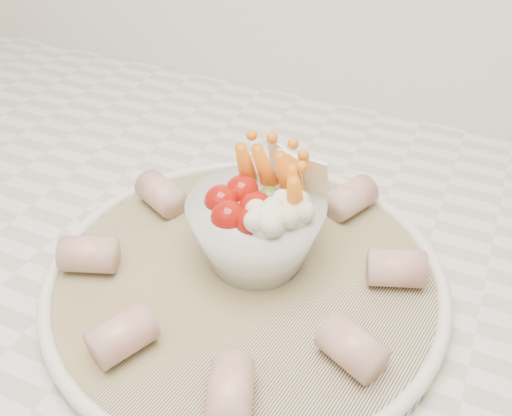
% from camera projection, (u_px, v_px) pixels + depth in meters
% --- Properties ---
extents(serving_platter, '(0.41, 0.41, 0.02)m').
position_uv_depth(serving_platter, '(245.00, 278.00, 0.51)').
color(serving_platter, navy).
rests_on(serving_platter, kitchen_counter).
extents(veggie_bowl, '(0.12, 0.12, 0.11)m').
position_uv_depth(veggie_bowl, '(259.00, 223.00, 0.49)').
color(veggie_bowl, silver).
rests_on(veggie_bowl, serving_platter).
extents(cured_meat_rolls, '(0.31, 0.30, 0.03)m').
position_uv_depth(cured_meat_rolls, '(245.00, 261.00, 0.49)').
color(cured_meat_rolls, '#B05650').
rests_on(cured_meat_rolls, serving_platter).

